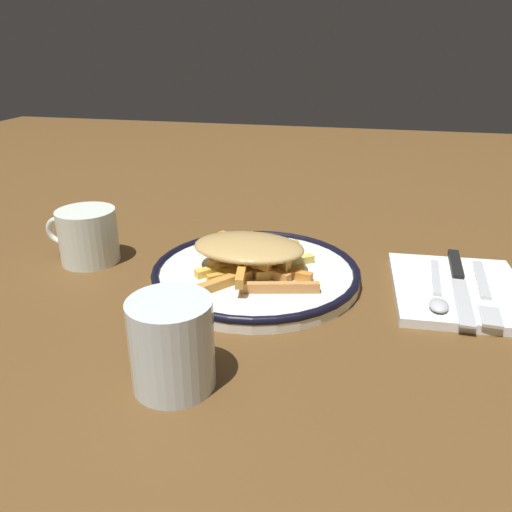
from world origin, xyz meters
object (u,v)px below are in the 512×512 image
Objects in this scene: water_glass at (172,344)px; plate at (256,273)px; napkin at (458,290)px; fork at (484,291)px; fries_heap at (251,254)px; spoon at (437,293)px; knife at (458,278)px; coffee_mug at (87,236)px.

plate is at bearing -96.13° from water_glass.
napkin is 0.03m from fork.
fries_heap is at bearing -94.32° from water_glass.
plate is 0.26m from napkin.
spoon reaches higher than fork.
knife is at bearing -172.34° from fries_heap.
water_glass is at bearing 43.35° from knife.
coffee_mug is (0.48, -0.03, 0.02)m from spoon.
knife is (-0.26, -0.04, 0.00)m from plate.
fork is at bearing -179.04° from fries_heap.
water_glass reaches higher than fries_heap.
fork is 2.01× the size of water_glass.
fork is (-0.29, -0.00, -0.02)m from fries_heap.
plate is 0.24m from water_glass.
fork is at bearing 155.88° from napkin.
plate is at bearing 7.97° from knife.
fries_heap is 1.15× the size of spoon.
plate is 1.57× the size of fries_heap.
napkin is at bearing -24.12° from fork.
knife is at bearing -172.03° from plate.
fries_heap is at bearing -4.28° from spoon.
coffee_mug is at bearing -47.09° from water_glass.
fork is 0.39m from water_glass.
fries_heap is 0.27m from knife.
spoon is (0.06, 0.02, 0.00)m from fork.
knife is at bearing -49.67° from fork.
plate is 1.57× the size of fork.
knife reaches higher than fork.
coffee_mug reaches higher than spoon.
plate is at bearing -4.31° from spoon.
fries_heap is at bearing 3.67° from napkin.
coffee_mug is at bearing -3.19° from spoon.
fries_heap reaches higher than spoon.
fork is 0.04m from knife.
spoon is 1.74× the size of water_glass.
fries_heap is 2.01× the size of water_glass.
knife is at bearing -136.65° from water_glass.
knife is (-0.27, -0.04, -0.02)m from fries_heap.
napkin is 0.91× the size of knife.
coffee_mug is at bearing -2.13° from fries_heap.
fries_heap is at bearing -3.63° from plate.
water_glass reaches higher than coffee_mug.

